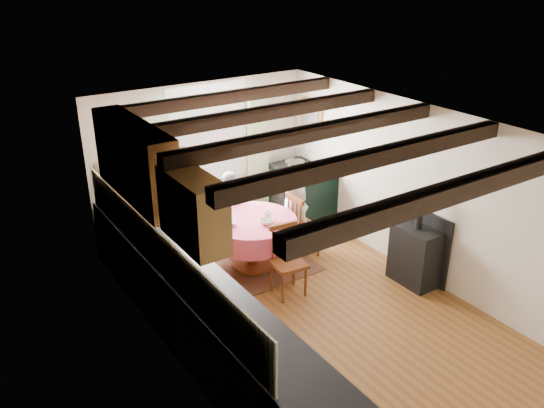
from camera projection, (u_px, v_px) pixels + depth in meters
floor at (307, 308)px, 7.13m from camera, size 3.60×5.50×0.00m
ceiling at (312, 125)px, 6.15m from camera, size 3.60×5.50×0.00m
wall_back at (203, 159)px, 8.74m from camera, size 3.60×0.00×2.40m
wall_front at (513, 346)px, 4.55m from camera, size 3.60×0.00×2.40m
wall_left at (169, 265)px, 5.73m from camera, size 0.00×5.50×2.40m
wall_right at (416, 191)px, 7.55m from camera, size 0.00×5.50×2.40m
beam_a at (457, 190)px, 4.67m from camera, size 3.60×0.16×0.16m
beam_b at (374, 158)px, 5.43m from camera, size 3.60×0.16×0.16m
beam_c at (312, 133)px, 6.19m from camera, size 3.60×0.16×0.16m
beam_d at (263, 113)px, 6.95m from camera, size 3.60×0.16×0.16m
beam_e at (224, 98)px, 7.71m from camera, size 3.60×0.16×0.16m
splash_left at (159, 253)px, 5.97m from camera, size 0.02×4.50×0.55m
splash_back at (143, 172)px, 8.21m from camera, size 1.40×0.02×0.55m
base_cabinet_left at (199, 317)px, 6.19m from camera, size 0.60×5.30×0.88m
base_cabinet_back at (151, 226)px, 8.28m from camera, size 1.30×0.60×0.88m
worktop_left at (199, 281)px, 6.01m from camera, size 0.64×5.30×0.04m
worktop_back at (149, 198)px, 8.08m from camera, size 1.30×0.64×0.04m
wall_cabinet_glass at (135, 160)px, 6.43m from camera, size 0.34×1.80×0.90m
wall_cabinet_solid at (193, 210)px, 5.30m from camera, size 0.34×0.90×0.70m
window_frame at (208, 133)px, 8.61m from camera, size 1.34×0.03×1.54m
window_pane at (208, 133)px, 8.62m from camera, size 1.20×0.01×1.40m
curtain_left at (161, 176)px, 8.32m from camera, size 0.35×0.10×2.10m
curtain_right at (258, 156)px, 9.18m from camera, size 0.35×0.10×2.10m
curtain_rod at (209, 96)px, 8.30m from camera, size 2.00×0.03×0.03m
wall_picture at (312, 117)px, 9.08m from camera, size 0.04×0.50×0.60m
wall_plate at (260, 118)px, 9.04m from camera, size 0.30×0.02×0.30m
rug at (253, 266)px, 8.06m from camera, size 1.67×1.30×0.01m
dining_table at (252, 244)px, 7.91m from camera, size 1.26×1.26×0.76m
chair_near at (289, 262)px, 7.24m from camera, size 0.46×0.48×0.97m
chair_left at (199, 249)px, 7.46m from camera, size 0.59×0.58×1.04m
chair_right at (304, 225)px, 8.21m from camera, size 0.44×0.42×0.98m
aga_range at (303, 195)px, 9.27m from camera, size 0.68×1.04×0.96m
cast_iron_stove at (417, 240)px, 7.44m from camera, size 0.38×0.64×1.28m
child_far at (229, 209)px, 8.43m from camera, size 0.50×0.38×1.22m
child_right at (295, 215)px, 8.34m from camera, size 0.40×0.58×1.13m
bowl_a at (228, 223)px, 7.59m from camera, size 0.24×0.24×0.05m
bowl_b at (267, 222)px, 7.62m from camera, size 0.22×0.22×0.06m
cup at (268, 215)px, 7.76m from camera, size 0.16×0.16×0.10m
canister_tall at (126, 192)px, 7.94m from camera, size 0.14×0.14×0.24m
canister_wide at (148, 190)px, 8.08m from camera, size 0.16×0.16×0.18m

